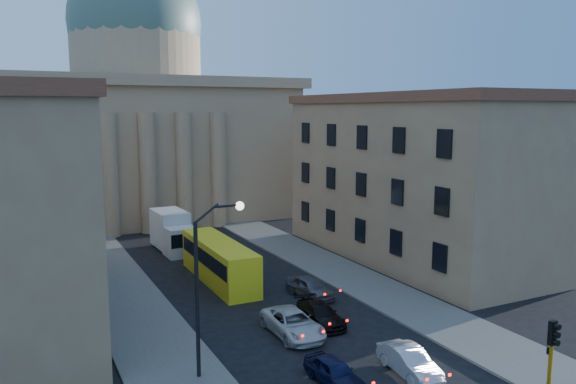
% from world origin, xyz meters
% --- Properties ---
extents(sidewalk_left, '(5.00, 60.00, 0.15)m').
position_xyz_m(sidewalk_left, '(-8.50, 18.00, 0.07)').
color(sidewalk_left, '#575450').
rests_on(sidewalk_left, ground).
extents(sidewalk_right, '(5.00, 60.00, 0.15)m').
position_xyz_m(sidewalk_right, '(8.50, 18.00, 0.07)').
color(sidewalk_right, '#575450').
rests_on(sidewalk_right, ground).
extents(church, '(68.02, 28.76, 36.60)m').
position_xyz_m(church, '(0.00, 55.47, 11.88)').
color(church, '#8D7557').
rests_on(church, ground).
extents(building_right, '(11.60, 26.60, 14.70)m').
position_xyz_m(building_right, '(17.00, 22.00, 7.42)').
color(building_right, '#9D825C').
rests_on(building_right, ground).
extents(traffic_light, '(0.34, 0.29, 4.30)m').
position_xyz_m(traffic_light, '(5.30, -2.00, 2.59)').
color(traffic_light, gold).
rests_on(traffic_light, ground).
extents(street_lamp, '(2.62, 0.44, 8.83)m').
position_xyz_m(street_lamp, '(-6.97, 8.00, 5.29)').
color(street_lamp, black).
rests_on(street_lamp, ground).
extents(car_left_near, '(1.76, 3.92, 1.31)m').
position_xyz_m(car_left_near, '(-1.75, 4.49, 0.65)').
color(car_left_near, black).
rests_on(car_left_near, ground).
extents(car_right_near, '(1.83, 4.30, 1.38)m').
position_xyz_m(car_right_near, '(2.19, 3.69, 0.69)').
color(car_right_near, '#ABAFB3').
rests_on(car_right_near, ground).
extents(car_left_mid, '(2.45, 5.22, 1.44)m').
position_xyz_m(car_left_mid, '(-0.80, 10.81, 0.72)').
color(car_left_mid, silver).
rests_on(car_left_mid, ground).
extents(car_right_mid, '(1.93, 4.49, 1.29)m').
position_xyz_m(car_right_mid, '(1.53, 11.58, 0.64)').
color(car_right_mid, black).
rests_on(car_right_mid, ground).
extents(car_right_far, '(2.30, 4.49, 1.46)m').
position_xyz_m(car_right_far, '(3.41, 16.35, 0.73)').
color(car_right_far, '#505055').
rests_on(car_right_far, ground).
extents(car_right_distant, '(1.92, 4.72, 1.52)m').
position_xyz_m(car_right_distant, '(1.13, 25.81, 0.76)').
color(car_right_distant, black).
rests_on(car_right_distant, ground).
extents(city_bus, '(2.67, 11.28, 3.17)m').
position_xyz_m(city_bus, '(-1.14, 22.83, 1.71)').
color(city_bus, yellow).
rests_on(city_bus, ground).
extents(box_truck, '(2.91, 6.87, 3.72)m').
position_xyz_m(box_truck, '(-1.83, 33.80, 1.76)').
color(box_truck, silver).
rests_on(box_truck, ground).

